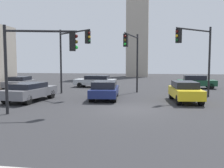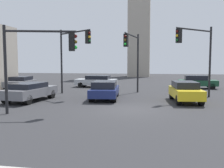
{
  "view_description": "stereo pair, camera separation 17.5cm",
  "coord_description": "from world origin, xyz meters",
  "px_view_note": "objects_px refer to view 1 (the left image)",
  "views": [
    {
      "loc": [
        1.27,
        -14.46,
        2.78
      ],
      "look_at": [
        -1.51,
        2.97,
        1.25
      ],
      "focal_mm": 39.53,
      "sensor_mm": 36.0,
      "label": 1
    },
    {
      "loc": [
        1.45,
        -14.43,
        2.78
      ],
      "look_at": [
        -1.51,
        2.97,
        1.25
      ],
      "focal_mm": 39.53,
      "sensor_mm": 36.0,
      "label": 2
    }
  ],
  "objects_px": {
    "car_4": "(30,91)",
    "car_7": "(185,91)",
    "car_1": "(96,81)",
    "car_0": "(196,82)",
    "car_3": "(19,82)",
    "traffic_light_0": "(41,51)",
    "traffic_light_1": "(196,47)",
    "traffic_light_2": "(132,50)",
    "traffic_light_4": "(73,48)",
    "car_2": "(105,90)"
  },
  "relations": [
    {
      "from": "traffic_light_2",
      "to": "car_4",
      "type": "bearing_deg",
      "value": -46.54
    },
    {
      "from": "traffic_light_0",
      "to": "traffic_light_4",
      "type": "distance_m",
      "value": 7.59
    },
    {
      "from": "car_0",
      "to": "car_2",
      "type": "distance_m",
      "value": 12.52
    },
    {
      "from": "car_4",
      "to": "car_7",
      "type": "xyz_separation_m",
      "value": [
        11.1,
        1.38,
        0.04
      ]
    },
    {
      "from": "traffic_light_0",
      "to": "car_0",
      "type": "bearing_deg",
      "value": 40.47
    },
    {
      "from": "traffic_light_2",
      "to": "car_4",
      "type": "height_order",
      "value": "traffic_light_2"
    },
    {
      "from": "traffic_light_2",
      "to": "car_0",
      "type": "distance_m",
      "value": 9.69
    },
    {
      "from": "traffic_light_4",
      "to": "car_7",
      "type": "xyz_separation_m",
      "value": [
        8.95,
        -2.14,
        -3.25
      ]
    },
    {
      "from": "car_2",
      "to": "car_3",
      "type": "bearing_deg",
      "value": 56.39
    },
    {
      "from": "traffic_light_4",
      "to": "car_4",
      "type": "bearing_deg",
      "value": -84.4
    },
    {
      "from": "car_0",
      "to": "car_3",
      "type": "relative_size",
      "value": 0.92
    },
    {
      "from": "traffic_light_2",
      "to": "car_2",
      "type": "distance_m",
      "value": 4.6
    },
    {
      "from": "car_0",
      "to": "traffic_light_0",
      "type": "bearing_deg",
      "value": -124.3
    },
    {
      "from": "car_0",
      "to": "car_2",
      "type": "xyz_separation_m",
      "value": [
        -8.32,
        -9.36,
        -0.01
      ]
    },
    {
      "from": "car_7",
      "to": "car_0",
      "type": "bearing_deg",
      "value": 160.94
    },
    {
      "from": "traffic_light_2",
      "to": "car_0",
      "type": "xyz_separation_m",
      "value": [
        6.46,
        6.52,
        -3.11
      ]
    },
    {
      "from": "traffic_light_0",
      "to": "traffic_light_2",
      "type": "bearing_deg",
      "value": 49.51
    },
    {
      "from": "car_1",
      "to": "car_3",
      "type": "bearing_deg",
      "value": 26.52
    },
    {
      "from": "traffic_light_0",
      "to": "car_3",
      "type": "height_order",
      "value": "traffic_light_0"
    },
    {
      "from": "traffic_light_0",
      "to": "traffic_light_2",
      "type": "distance_m",
      "value": 9.67
    },
    {
      "from": "car_0",
      "to": "car_4",
      "type": "bearing_deg",
      "value": -139.51
    },
    {
      "from": "car_0",
      "to": "car_1",
      "type": "bearing_deg",
      "value": -177.29
    },
    {
      "from": "traffic_light_2",
      "to": "car_3",
      "type": "height_order",
      "value": "traffic_light_2"
    },
    {
      "from": "traffic_light_0",
      "to": "traffic_light_1",
      "type": "xyz_separation_m",
      "value": [
        9.21,
        7.09,
        0.56
      ]
    },
    {
      "from": "car_2",
      "to": "car_3",
      "type": "relative_size",
      "value": 1.09
    },
    {
      "from": "traffic_light_1",
      "to": "car_3",
      "type": "relative_size",
      "value": 1.29
    },
    {
      "from": "car_0",
      "to": "car_4",
      "type": "relative_size",
      "value": 0.84
    },
    {
      "from": "car_4",
      "to": "car_7",
      "type": "distance_m",
      "value": 11.19
    },
    {
      "from": "traffic_light_2",
      "to": "car_1",
      "type": "distance_m",
      "value": 8.33
    },
    {
      "from": "car_4",
      "to": "car_1",
      "type": "bearing_deg",
      "value": -6.66
    },
    {
      "from": "car_1",
      "to": "car_7",
      "type": "relative_size",
      "value": 1.11
    },
    {
      "from": "car_3",
      "to": "car_4",
      "type": "relative_size",
      "value": 0.91
    },
    {
      "from": "traffic_light_0",
      "to": "car_2",
      "type": "bearing_deg",
      "value": 53.29
    },
    {
      "from": "traffic_light_0",
      "to": "car_4",
      "type": "height_order",
      "value": "traffic_light_0"
    },
    {
      "from": "traffic_light_2",
      "to": "car_7",
      "type": "xyz_separation_m",
      "value": [
        4.04,
        -3.28,
        -3.08
      ]
    },
    {
      "from": "car_1",
      "to": "car_3",
      "type": "distance_m",
      "value": 8.18
    },
    {
      "from": "traffic_light_1",
      "to": "traffic_light_4",
      "type": "bearing_deg",
      "value": -45.43
    },
    {
      "from": "car_2",
      "to": "car_7",
      "type": "height_order",
      "value": "car_7"
    },
    {
      "from": "car_3",
      "to": "car_7",
      "type": "height_order",
      "value": "car_7"
    },
    {
      "from": "traffic_light_0",
      "to": "car_7",
      "type": "height_order",
      "value": "traffic_light_0"
    },
    {
      "from": "traffic_light_0",
      "to": "car_1",
      "type": "xyz_separation_m",
      "value": [
        -0.37,
        14.84,
        -2.69
      ]
    },
    {
      "from": "traffic_light_4",
      "to": "car_3",
      "type": "xyz_separation_m",
      "value": [
        -7.09,
        3.76,
        -3.3
      ]
    },
    {
      "from": "car_2",
      "to": "car_3",
      "type": "xyz_separation_m",
      "value": [
        -10.14,
        5.47,
        -0.01
      ]
    },
    {
      "from": "traffic_light_2",
      "to": "car_1",
      "type": "xyz_separation_m",
      "value": [
        -4.63,
        6.18,
        -3.14
      ]
    },
    {
      "from": "car_4",
      "to": "car_7",
      "type": "relative_size",
      "value": 1.14
    },
    {
      "from": "car_0",
      "to": "car_2",
      "type": "relative_size",
      "value": 0.85
    },
    {
      "from": "car_2",
      "to": "car_3",
      "type": "height_order",
      "value": "car_2"
    },
    {
      "from": "car_3",
      "to": "traffic_light_1",
      "type": "bearing_deg",
      "value": 70.45
    },
    {
      "from": "traffic_light_1",
      "to": "traffic_light_4",
      "type": "xyz_separation_m",
      "value": [
        -9.86,
        0.44,
        0.07
      ]
    },
    {
      "from": "traffic_light_4",
      "to": "car_4",
      "type": "xyz_separation_m",
      "value": [
        -2.16,
        -3.52,
        -3.3
      ]
    }
  ]
}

